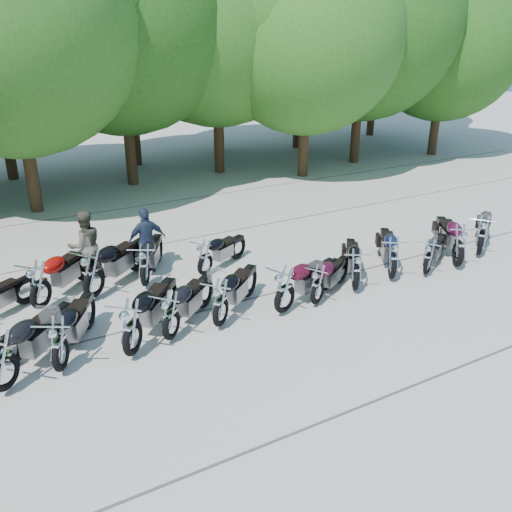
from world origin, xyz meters
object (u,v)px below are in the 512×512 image
motorcycle_12 (482,234)px  motorcycle_10 (429,256)px  motorcycle_4 (170,314)px  motorcycle_16 (144,264)px  motorcycle_7 (318,283)px  motorcycle_11 (459,244)px  rider_2 (147,241)px  motorcycle_8 (356,268)px  motorcycle_5 (220,301)px  motorcycle_3 (131,326)px  motorcycle_9 (393,257)px  motorcycle_1 (2,359)px  motorcycle_2 (59,342)px  motorcycle_14 (39,283)px  rider_1 (86,246)px  motorcycle_6 (285,288)px  motorcycle_17 (205,256)px  motorcycle_15 (93,272)px

motorcycle_12 → motorcycle_10: bearing=59.9°
motorcycle_4 → motorcycle_16: size_ratio=0.98×
motorcycle_7 → motorcycle_11: size_ratio=0.83×
rider_2 → motorcycle_8: bearing=136.4°
motorcycle_7 → motorcycle_12: bearing=-118.5°
motorcycle_5 → motorcycle_12: size_ratio=0.95×
motorcycle_3 → motorcycle_12: size_ratio=1.04×
motorcycle_9 → motorcycle_11: bearing=-153.2°
motorcycle_1 → motorcycle_2: (0.98, 0.15, -0.04)m
motorcycle_14 → rider_1: bearing=-91.8°
motorcycle_2 → rider_1: bearing=-80.0°
rider_1 → motorcycle_3: bearing=85.6°
motorcycle_6 → motorcycle_12: motorcycle_12 is taller
motorcycle_4 → motorcycle_11: bearing=-132.9°
motorcycle_10 → motorcycle_16: 7.33m
motorcycle_2 → motorcycle_17: (4.15, 2.62, -0.08)m
motorcycle_8 → motorcycle_16: motorcycle_16 is taller
motorcycle_3 → motorcycle_5: (2.01, 0.18, -0.06)m
motorcycle_14 → motorcycle_15: bearing=-135.8°
motorcycle_12 → rider_2: size_ratio=1.35×
motorcycle_11 → motorcycle_17: size_ratio=1.23×
motorcycle_7 → motorcycle_4: bearing=56.8°
motorcycle_10 → motorcycle_15: bearing=38.3°
motorcycle_1 → motorcycle_10: 10.26m
rider_1 → motorcycle_7: bearing=133.2°
motorcycle_3 → motorcycle_11: (9.03, -0.07, -0.01)m
motorcycle_11 → rider_2: (-7.42, 3.88, 0.19)m
motorcycle_4 → motorcycle_12: motorcycle_12 is taller
motorcycle_9 → motorcycle_17: size_ratio=1.15×
motorcycle_2 → motorcycle_10: 9.28m
motorcycle_8 → motorcycle_17: motorcycle_8 is taller
motorcycle_17 → motorcycle_3: bearing=107.4°
motorcycle_2 → motorcycle_15: size_ratio=0.90×
motorcycle_9 → motorcycle_14: 8.63m
motorcycle_7 → motorcycle_15: (-4.49, 2.87, 0.15)m
motorcycle_1 → rider_2: (3.94, 3.81, 0.19)m
motorcycle_4 → motorcycle_14: motorcycle_14 is taller
motorcycle_2 → motorcycle_9: 8.29m
motorcycle_8 → motorcycle_12: motorcycle_12 is taller
motorcycle_3 → motorcycle_5: 2.02m
motorcycle_9 → rider_2: rider_2 is taller
motorcycle_10 → motorcycle_12: (2.29, 0.23, 0.11)m
motorcycle_6 → motorcycle_12: (6.69, 0.18, 0.01)m
motorcycle_9 → rider_1: 7.90m
motorcycle_5 → motorcycle_1: bearing=52.5°
motorcycle_11 → rider_2: 8.37m
motorcycle_4 → motorcycle_6: bearing=-135.0°
motorcycle_1 → motorcycle_6: size_ratio=1.04×
motorcycle_3 → motorcycle_17: motorcycle_3 is taller
motorcycle_15 → motorcycle_9: bearing=-149.1°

